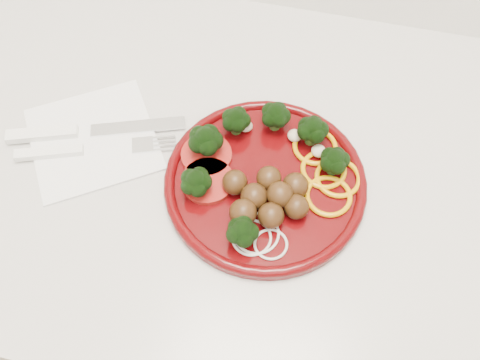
% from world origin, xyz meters
% --- Properties ---
extents(counter, '(2.40, 0.60, 0.90)m').
position_xyz_m(counter, '(0.00, 1.70, 0.45)').
color(counter, silver).
rests_on(counter, ground).
extents(plate, '(0.25, 0.25, 0.06)m').
position_xyz_m(plate, '(-0.14, 1.67, 0.92)').
color(plate, '#420406').
rests_on(plate, counter).
extents(napkin, '(0.22, 0.22, 0.00)m').
position_xyz_m(napkin, '(-0.37, 1.69, 0.90)').
color(napkin, white).
rests_on(napkin, counter).
extents(knife, '(0.23, 0.10, 0.01)m').
position_xyz_m(knife, '(-0.40, 1.69, 0.91)').
color(knife, silver).
rests_on(knife, napkin).
extents(fork, '(0.20, 0.09, 0.01)m').
position_xyz_m(fork, '(-0.39, 1.66, 0.91)').
color(fork, white).
rests_on(fork, napkin).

